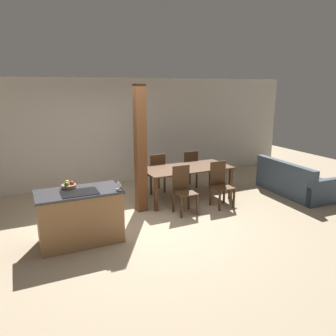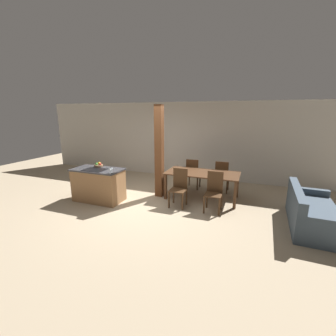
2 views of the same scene
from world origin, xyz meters
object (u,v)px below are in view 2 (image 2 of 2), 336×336
at_px(dining_chair_near_right, 214,191).
at_px(dining_chair_far_left, 193,173).
at_px(wine_glass_near, 110,169).
at_px(timber_post, 159,152).
at_px(fruit_bowl, 99,165).
at_px(dining_chair_near_left, 179,187).
at_px(couch, 311,214).
at_px(dining_table, 202,176).
at_px(kitchen_island, 99,185).
at_px(dining_chair_far_right, 222,176).
at_px(wine_glass_middle, 112,168).

distance_m(dining_chair_near_right, dining_chair_far_left, 1.65).
distance_m(wine_glass_near, timber_post, 1.46).
xyz_separation_m(fruit_bowl, dining_chair_far_left, (2.24, 1.63, -0.44)).
height_order(dining_chair_near_left, couch, dining_chair_near_left).
bearing_deg(fruit_bowl, timber_post, 24.72).
xyz_separation_m(fruit_bowl, dining_chair_near_left, (2.24, 0.23, -0.44)).
bearing_deg(timber_post, dining_chair_far_left, 51.98).
distance_m(dining_table, timber_post, 1.35).
height_order(kitchen_island, dining_chair_near_left, dining_chair_near_left).
bearing_deg(timber_post, dining_chair_near_left, -32.62).
relative_size(fruit_bowl, dining_chair_far_right, 0.25).
xyz_separation_m(kitchen_island, dining_table, (2.57, 1.14, 0.21)).
distance_m(fruit_bowl, dining_chair_far_right, 3.55).
relative_size(kitchen_island, dining_chair_near_right, 1.40).
bearing_deg(dining_chair_far_right, dining_table, 57.68).
xyz_separation_m(wine_glass_middle, dining_chair_near_left, (1.53, 0.65, -0.50)).
bearing_deg(fruit_bowl, kitchen_island, -60.80).
distance_m(wine_glass_middle, dining_chair_far_left, 2.60).
xyz_separation_m(dining_table, dining_chair_far_right, (0.44, 0.70, -0.16)).
relative_size(dining_chair_far_left, timber_post, 0.38).
distance_m(kitchen_island, wine_glass_middle, 0.84).
height_order(dining_chair_near_left, timber_post, timber_post).
bearing_deg(dining_chair_far_right, wine_glass_near, 41.26).
distance_m(dining_chair_far_right, timber_post, 2.02).
bearing_deg(wine_glass_middle, couch, 7.26).
relative_size(kitchen_island, dining_chair_far_left, 1.40).
relative_size(kitchen_island, wine_glass_near, 9.39).
height_order(dining_table, dining_chair_far_left, dining_chair_far_left).
distance_m(wine_glass_near, dining_chair_far_left, 2.66).
xyz_separation_m(wine_glass_middle, couch, (4.45, 0.57, -0.72)).
distance_m(dining_chair_near_right, couch, 2.05).
bearing_deg(timber_post, kitchen_island, -147.11).
xyz_separation_m(dining_table, couch, (2.48, -0.78, -0.38)).
distance_m(dining_chair_near_left, couch, 2.93).
xyz_separation_m(kitchen_island, dining_chair_near_right, (3.01, 0.44, 0.05)).
xyz_separation_m(kitchen_island, couch, (5.05, 0.36, -0.17)).
relative_size(wine_glass_middle, dining_table, 0.07).
bearing_deg(wine_glass_middle, timber_post, 54.20).
bearing_deg(dining_chair_far_left, wine_glass_middle, 53.17).
bearing_deg(dining_table, dining_chair_near_left, -122.32).
relative_size(dining_table, dining_chair_far_left, 2.06).
bearing_deg(dining_chair_far_left, dining_chair_far_right, -180.00).
height_order(fruit_bowl, dining_chair_near_right, fruit_bowl).
height_order(dining_table, couch, couch).
bearing_deg(dining_chair_near_right, wine_glass_middle, -165.02).
xyz_separation_m(fruit_bowl, timber_post, (1.52, 0.70, 0.34)).
bearing_deg(dining_chair_near_right, kitchen_island, -171.71).
relative_size(wine_glass_near, timber_post, 0.06).
relative_size(couch, timber_post, 0.73).
xyz_separation_m(wine_glass_near, dining_table, (1.97, 1.42, -0.34)).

